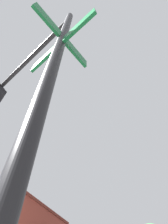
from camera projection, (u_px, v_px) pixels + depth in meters
The scene contains 1 object.
traffic_signal_near at pixel (14, 84), 2.67m from camera, with size 1.43×2.97×5.01m.
Camera 1 is at (-7.05, -7.67, 1.17)m, focal length 25.74 mm.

